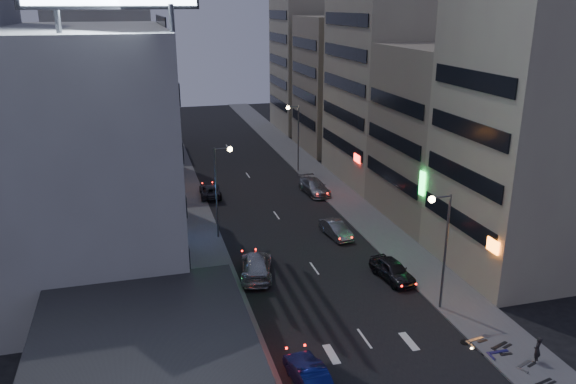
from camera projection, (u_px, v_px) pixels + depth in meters
name	position (u px, v px, depth m)	size (l,w,h in m)	color
ground	(393.00, 378.00, 30.75)	(180.00, 180.00, 0.00)	black
sidewalk_left	(189.00, 209.00, 56.16)	(4.00, 120.00, 0.12)	#4C4C4F
sidewalk_right	(340.00, 195.00, 60.17)	(4.00, 120.00, 0.12)	#4C4C4F
food_court	(127.00, 367.00, 28.46)	(11.00, 13.00, 3.88)	tan
white_building	(75.00, 152.00, 41.92)	(14.00, 24.00, 18.00)	#B5B5B0
shophouse_near	(527.00, 141.00, 40.94)	(10.00, 11.00, 20.00)	tan
shophouse_mid	(448.00, 134.00, 52.22)	(11.00, 12.00, 16.00)	gray
shophouse_far	(385.00, 84.00, 63.03)	(10.00, 14.00, 22.00)	tan
far_left_a	(106.00, 91.00, 64.85)	(11.00, 10.00, 20.00)	#B5B5B0
far_left_b	(107.00, 96.00, 77.40)	(12.00, 10.00, 15.00)	gray
far_right_a	(342.00, 84.00, 77.51)	(11.00, 12.00, 18.00)	gray
far_right_b	(315.00, 54.00, 89.49)	(12.00, 12.00, 24.00)	tan
street_lamp_right_near	(441.00, 236.00, 36.02)	(1.60, 0.44, 8.02)	#595B60
street_lamp_left	(220.00, 179.00, 47.69)	(1.60, 0.44, 8.02)	#595B60
street_lamp_right_far	(295.00, 129.00, 67.11)	(1.60, 0.44, 8.02)	#595B60
parked_car_right_near	(392.00, 270.00, 41.63)	(1.79, 4.44, 1.51)	#242429
parked_car_right_mid	(336.00, 229.00, 49.32)	(1.45, 4.17, 1.37)	gray
parked_car_left	(210.00, 191.00, 59.73)	(2.10, 4.56, 1.27)	#29282D
parked_car_right_far	(314.00, 187.00, 60.62)	(2.16, 5.31, 1.54)	#9C9FA4
road_car_blue	(309.00, 375.00, 29.85)	(1.53, 4.39, 1.45)	navy
road_car_silver	(256.00, 266.00, 42.16)	(2.27, 5.59, 1.62)	#A6A8AE
person	(537.00, 350.00, 31.74)	(0.57, 0.38, 1.57)	black
scooter_black_a	(551.00, 369.00, 30.46)	(1.71, 0.57, 1.05)	black
scooter_silver_a	(530.00, 351.00, 31.99)	(1.81, 0.60, 1.11)	gray
scooter_blue	(508.00, 340.00, 32.94)	(2.02, 0.67, 1.24)	navy
scooter_black_b	(506.00, 332.00, 33.75)	(1.98, 0.66, 1.21)	black
scooter_silver_b	(483.00, 328.00, 34.23)	(1.90, 0.63, 1.16)	#94989B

